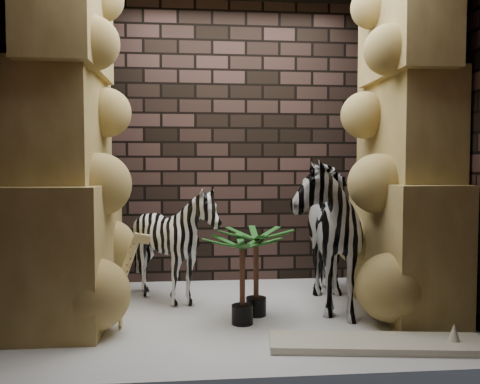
{
  "coord_description": "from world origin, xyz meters",
  "views": [
    {
      "loc": [
        -0.38,
        -4.07,
        1.24
      ],
      "look_at": [
        0.01,
        0.15,
        1.02
      ],
      "focal_mm": 36.96,
      "sensor_mm": 36.0,
      "label": 1
    }
  ],
  "objects": [
    {
      "name": "floor",
      "position": [
        0.0,
        0.0,
        0.0
      ],
      "size": [
        3.5,
        3.5,
        0.0
      ],
      "primitive_type": "plane",
      "color": "silver",
      "rests_on": "ground"
    },
    {
      "name": "wall_back",
      "position": [
        0.0,
        1.25,
        1.5
      ],
      "size": [
        3.5,
        0.0,
        3.5
      ],
      "primitive_type": "plane",
      "rotation": [
        1.57,
        0.0,
        0.0
      ],
      "color": "black",
      "rests_on": "ground"
    },
    {
      "name": "wall_front",
      "position": [
        0.0,
        -1.25,
        1.5
      ],
      "size": [
        3.5,
        0.0,
        3.5
      ],
      "primitive_type": "plane",
      "rotation": [
        -1.57,
        0.0,
        0.0
      ],
      "color": "black",
      "rests_on": "ground"
    },
    {
      "name": "wall_left",
      "position": [
        -1.75,
        0.0,
        1.5
      ],
      "size": [
        0.0,
        3.0,
        3.0
      ],
      "primitive_type": "plane",
      "rotation": [
        1.57,
        0.0,
        1.57
      ],
      "color": "black",
      "rests_on": "ground"
    },
    {
      "name": "wall_right",
      "position": [
        1.75,
        0.0,
        1.5
      ],
      "size": [
        0.0,
        3.0,
        3.0
      ],
      "primitive_type": "plane",
      "rotation": [
        1.57,
        0.0,
        -1.57
      ],
      "color": "black",
      "rests_on": "ground"
    },
    {
      "name": "rock_pillar_left",
      "position": [
        -1.4,
        0.0,
        1.5
      ],
      "size": [
        0.68,
        1.3,
        3.0
      ],
      "primitive_type": null,
      "color": "tan",
      "rests_on": "floor"
    },
    {
      "name": "rock_pillar_right",
      "position": [
        1.42,
        0.0,
        1.5
      ],
      "size": [
        0.58,
        1.25,
        3.0
      ],
      "primitive_type": null,
      "color": "tan",
      "rests_on": "floor"
    },
    {
      "name": "zebra_right",
      "position": [
        0.72,
        0.18,
        0.77
      ],
      "size": [
        0.78,
        1.34,
        1.53
      ],
      "primitive_type": "imported",
      "rotation": [
        0.0,
        0.0,
        -0.07
      ],
      "color": "white",
      "rests_on": "floor"
    },
    {
      "name": "zebra_left",
      "position": [
        -0.57,
        0.4,
        0.48
      ],
      "size": [
        0.91,
        1.1,
        0.97
      ],
      "primitive_type": "imported",
      "rotation": [
        0.0,
        0.0,
        -0.05
      ],
      "color": "white",
      "rests_on": "floor"
    },
    {
      "name": "giraffe_toy",
      "position": [
        -1.05,
        -0.27,
        0.39
      ],
      "size": [
        0.42,
        0.17,
        0.79
      ],
      "primitive_type": null,
      "rotation": [
        0.0,
        0.0,
        0.1
      ],
      "color": "#EED88D",
      "rests_on": "floor"
    },
    {
      "name": "palm_front",
      "position": [
        0.13,
        -0.04,
        0.37
      ],
      "size": [
        0.36,
        0.36,
        0.74
      ],
      "primitive_type": null,
      "color": "#134312",
      "rests_on": "floor"
    },
    {
      "name": "palm_back",
      "position": [
        -0.01,
        -0.25,
        0.35
      ],
      "size": [
        0.36,
        0.36,
        0.71
      ],
      "primitive_type": null,
      "color": "#134312",
      "rests_on": "floor"
    },
    {
      "name": "surfboard",
      "position": [
        0.87,
        -0.83,
        0.03
      ],
      "size": [
        1.51,
        0.56,
        0.05
      ],
      "primitive_type": "cube",
      "rotation": [
        0.0,
        0.0,
        -0.13
      ],
      "color": "beige",
      "rests_on": "floor"
    }
  ]
}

